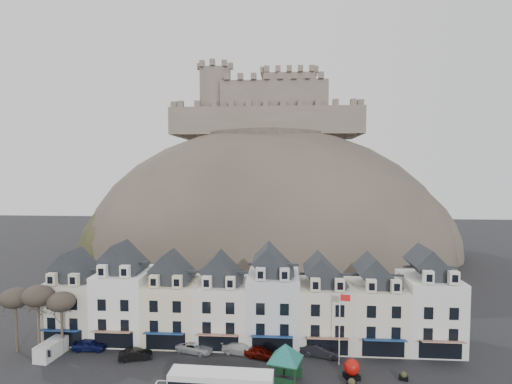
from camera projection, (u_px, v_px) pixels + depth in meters
The scene contains 18 objects.
townhouse_terrace at pixel (249, 302), 53.77m from camera, with size 54.40×9.35×11.80m.
castle_hill at pixel (271, 255), 106.76m from camera, with size 100.00×76.00×68.00m.
castle at pixel (269, 108), 111.34m from camera, with size 50.20×22.20×22.00m.
tree_left_far at pixel (15, 298), 50.28m from camera, with size 3.61×3.61×8.24m.
tree_left_mid at pixel (38, 296), 50.05m from camera, with size 3.78×3.78×8.64m.
tree_left_near at pixel (61, 302), 49.88m from camera, with size 3.43×3.43×7.84m.
bus_shelter at pixel (285, 352), 43.33m from camera, with size 6.54×6.54×4.30m.
red_buoy at pixel (352, 369), 44.19m from camera, with size 1.85×1.85×2.18m.
flagpole at pixel (340, 323), 47.03m from camera, with size 1.26×0.28×8.80m.
white_van at pixel (51, 349), 49.29m from camera, with size 2.31×4.44×1.95m.
planter_west at pixel (352, 384), 42.14m from camera, with size 1.14×0.79×1.13m.
planter_east at pixel (404, 376), 43.87m from camera, with size 1.07×0.74×0.97m.
car_navy at pixel (89, 345), 51.01m from camera, with size 1.71×4.24×1.44m, color #0C113D.
car_black at pixel (135, 354), 48.55m from camera, with size 1.38×3.96×1.30m, color black.
car_silver at pixel (195, 347), 50.56m from camera, with size 2.21×4.73×1.33m, color #ACAEB4.
car_white at pixel (241, 348), 50.14m from camera, with size 2.03×5.00×1.45m, color silver.
car_maroon at pixel (261, 352), 48.95m from camera, with size 1.72×4.27×1.45m, color #4D0904.
car_charcoal at pixel (319, 350), 49.45m from camera, with size 1.64×4.70×1.55m, color black.
Camera 1 is at (4.80, -36.61, 23.36)m, focal length 28.00 mm.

